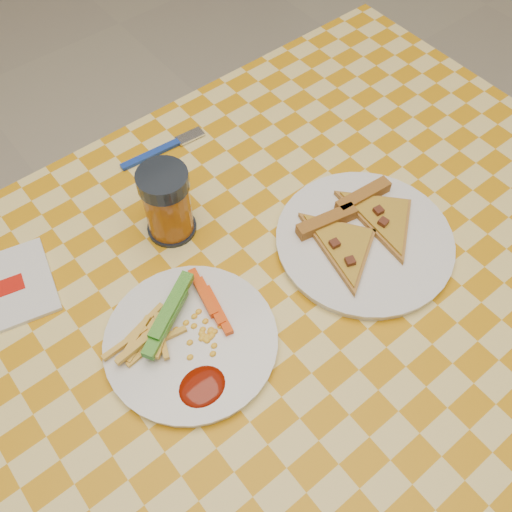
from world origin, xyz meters
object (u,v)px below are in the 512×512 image
object	(u,v)px
table	(260,340)
drink_glass	(167,204)
plate_right	(364,242)
plate_left	(191,342)

from	to	relation	value
table	drink_glass	world-z (taller)	drink_glass
table	plate_right	size ratio (longest dim) A/B	4.95
table	drink_glass	distance (m)	0.24
table	plate_right	bearing A→B (deg)	-0.32
plate_right	drink_glass	xyz separation A→B (m)	(-0.21, 0.20, 0.05)
table	plate_left	distance (m)	0.13
plate_left	plate_right	world-z (taller)	same
plate_left	plate_right	size ratio (longest dim) A/B	0.88
table	plate_left	xyz separation A→B (m)	(-0.10, 0.03, 0.08)
drink_glass	plate_right	bearing A→B (deg)	-44.53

